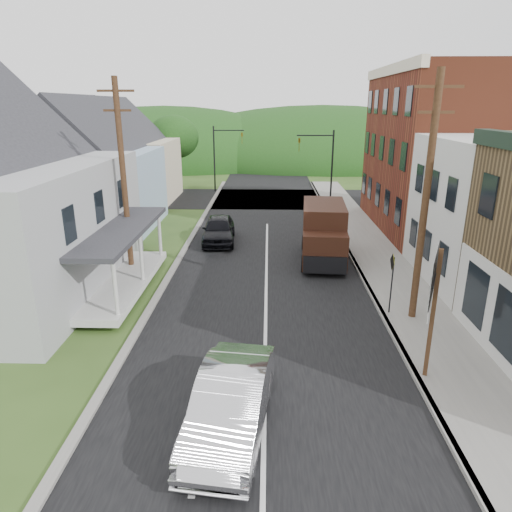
# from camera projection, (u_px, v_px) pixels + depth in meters

# --- Properties ---
(ground) EXTENTS (120.00, 120.00, 0.00)m
(ground) POSITION_uv_depth(u_px,v_px,m) (265.00, 367.00, 14.33)
(ground) COLOR #2D4719
(ground) RESTS_ON ground
(road) EXTENTS (9.00, 90.00, 0.02)m
(road) POSITION_uv_depth(u_px,v_px,m) (267.00, 262.00, 23.81)
(road) COLOR black
(road) RESTS_ON ground
(cross_road) EXTENTS (60.00, 9.00, 0.02)m
(cross_road) POSITION_uv_depth(u_px,v_px,m) (268.00, 199.00, 39.94)
(cross_road) COLOR black
(cross_road) RESTS_ON ground
(sidewalk_right) EXTENTS (2.80, 55.00, 0.15)m
(sidewalk_right) POSITION_uv_depth(u_px,v_px,m) (390.00, 276.00, 21.74)
(sidewalk_right) COLOR slate
(sidewalk_right) RESTS_ON ground
(curb_right) EXTENTS (0.20, 55.00, 0.15)m
(curb_right) POSITION_uv_depth(u_px,v_px,m) (361.00, 276.00, 21.78)
(curb_right) COLOR slate
(curb_right) RESTS_ON ground
(curb_left) EXTENTS (0.30, 55.00, 0.12)m
(curb_left) POSITION_uv_depth(u_px,v_px,m) (170.00, 274.00, 22.02)
(curb_left) COLOR slate
(curb_left) RESTS_ON ground
(storefront_red) EXTENTS (8.00, 12.00, 10.00)m
(storefront_red) POSITION_uv_depth(u_px,v_px,m) (448.00, 152.00, 28.58)
(storefront_red) COLOR maroon
(storefront_red) RESTS_ON ground
(house_blue) EXTENTS (7.14, 8.16, 7.28)m
(house_blue) POSITION_uv_depth(u_px,v_px,m) (98.00, 172.00, 29.57)
(house_blue) COLOR #92AFC7
(house_blue) RESTS_ON ground
(house_cream) EXTENTS (7.14, 8.16, 7.28)m
(house_cream) POSITION_uv_depth(u_px,v_px,m) (131.00, 157.00, 38.12)
(house_cream) COLOR beige
(house_cream) RESTS_ON ground
(utility_pole_right) EXTENTS (1.60, 0.26, 9.00)m
(utility_pole_right) POSITION_uv_depth(u_px,v_px,m) (426.00, 200.00, 16.03)
(utility_pole_right) COLOR #472D19
(utility_pole_right) RESTS_ON ground
(utility_pole_left) EXTENTS (1.60, 0.26, 9.00)m
(utility_pole_left) POSITION_uv_depth(u_px,v_px,m) (124.00, 179.00, 20.61)
(utility_pole_left) COLOR #472D19
(utility_pole_left) RESTS_ON ground
(traffic_signal_right) EXTENTS (2.87, 0.20, 6.00)m
(traffic_signal_right) POSITION_uv_depth(u_px,v_px,m) (323.00, 160.00, 35.32)
(traffic_signal_right) COLOR black
(traffic_signal_right) RESTS_ON ground
(traffic_signal_left) EXTENTS (2.87, 0.20, 6.00)m
(traffic_signal_left) POSITION_uv_depth(u_px,v_px,m) (222.00, 151.00, 42.18)
(traffic_signal_left) COLOR black
(traffic_signal_left) RESTS_ON ground
(tree_left_d) EXTENTS (4.80, 4.80, 6.94)m
(tree_left_d) POSITION_uv_depth(u_px,v_px,m) (174.00, 137.00, 43.37)
(tree_left_d) COLOR #382616
(tree_left_d) RESTS_ON ground
(forested_ridge) EXTENTS (90.00, 30.00, 16.00)m
(forested_ridge) POSITION_uv_depth(u_px,v_px,m) (268.00, 161.00, 66.49)
(forested_ridge) COLOR #163811
(forested_ridge) RESTS_ON ground
(silver_sedan) EXTENTS (2.23, 4.97, 1.59)m
(silver_sedan) POSITION_uv_depth(u_px,v_px,m) (231.00, 403.00, 11.33)
(silver_sedan) COLOR silver
(silver_sedan) RESTS_ON ground
(dark_sedan) EXTENTS (2.10, 4.67, 1.56)m
(dark_sedan) POSITION_uv_depth(u_px,v_px,m) (219.00, 230.00, 27.07)
(dark_sedan) COLOR black
(dark_sedan) RESTS_ON ground
(delivery_van) EXTENTS (2.54, 5.44, 2.96)m
(delivery_van) POSITION_uv_depth(u_px,v_px,m) (324.00, 233.00, 23.64)
(delivery_van) COLOR black
(delivery_van) RESTS_ON ground
(route_sign_cluster) EXTENTS (0.95, 2.11, 3.96)m
(route_sign_cluster) POSITION_uv_depth(u_px,v_px,m) (433.00, 296.00, 12.88)
(route_sign_cluster) COLOR #472D19
(route_sign_cluster) RESTS_ON sidewalk_right
(warning_sign) EXTENTS (0.10, 0.67, 2.41)m
(warning_sign) POSITION_uv_depth(u_px,v_px,m) (392.00, 275.00, 17.28)
(warning_sign) COLOR black
(warning_sign) RESTS_ON sidewalk_right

